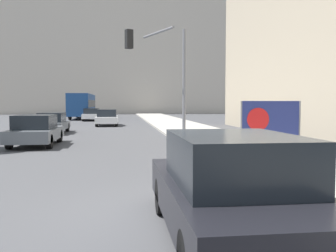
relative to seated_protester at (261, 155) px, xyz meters
The scene contains 13 objects.
ground_plane 2.85m from the seated_protester, 139.98° to the right, with size 160.00×160.00×0.00m, color #444447.
sidewalk_curb 13.38m from the seated_protester, 82.29° to the left, with size 4.49×90.00×0.14m, color #A8A399.
building_backdrop_far 68.29m from the seated_protester, 93.55° to the left, with size 52.00×12.00×35.96m.
seated_protester is the anchor object (origin of this frame).
pedestrian_behind 6.14m from the seated_protester, 68.50° to the left, with size 0.34×0.34×1.76m.
protest_banner 4.85m from the seated_protester, 65.24° to the left, with size 2.18×0.06×1.91m.
traffic_light_pole 10.11m from the seated_protester, 96.54° to the left, with size 2.96×2.73×5.41m.
parked_car_curbside 3.31m from the seated_protester, 118.40° to the right, with size 1.89×4.41×1.55m.
car_on_road_nearest 12.17m from the seated_protester, 125.42° to the left, with size 1.89×4.39×1.44m.
car_on_road_midblock 18.85m from the seated_protester, 113.76° to the left, with size 1.74×4.34×1.36m.
car_on_road_distant 25.66m from the seated_protester, 99.70° to the left, with size 1.87×4.70×1.43m.
car_on_road_far_lane 35.51m from the seated_protester, 100.34° to the left, with size 1.86×4.59×1.40m.
city_bus_on_road 41.91m from the seated_protester, 101.02° to the left, with size 2.50×12.16×3.12m.
Camera 1 is at (-1.05, -6.28, 1.98)m, focal length 40.00 mm.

